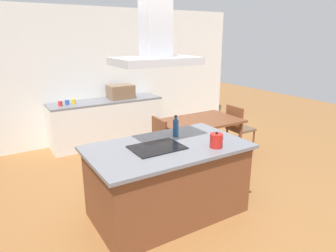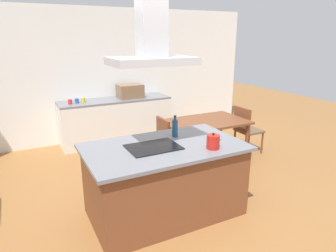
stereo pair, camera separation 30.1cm
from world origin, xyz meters
name	(u,v)px [view 1 (the left image)]	position (x,y,z in m)	size (l,w,h in m)	color
ground	(121,169)	(0.00, 1.50, 0.00)	(16.00, 16.00, 0.00)	#936033
wall_back	(84,77)	(0.00, 3.25, 1.35)	(7.20, 0.10, 2.70)	white
kitchen_island	(168,180)	(0.00, 0.00, 0.45)	(1.89, 1.11, 0.90)	brown
cooktop	(157,147)	(-0.15, 0.00, 0.91)	(0.60, 0.44, 0.01)	black
tea_kettle	(216,140)	(0.45, -0.34, 0.98)	(0.20, 0.15, 0.19)	#B21E19
olive_oil_bottle	(176,128)	(0.27, 0.24, 1.02)	(0.07, 0.07, 0.28)	navy
back_counter	(107,122)	(0.31, 2.88, 0.45)	(2.26, 0.62, 0.90)	silver
countertop_microwave	(121,92)	(0.63, 2.88, 1.04)	(0.50, 0.38, 0.28)	brown
coffee_mug_red	(60,104)	(-0.59, 2.83, 0.95)	(0.08, 0.08, 0.09)	red
coffee_mug_blue	(67,102)	(-0.46, 2.86, 0.95)	(0.08, 0.08, 0.09)	#2D56B2
coffee_mug_yellow	(74,101)	(-0.33, 2.89, 0.95)	(0.08, 0.08, 0.09)	gold
dining_table	(200,125)	(1.34, 1.12, 0.67)	(1.40, 0.90, 0.75)	brown
chair_at_left_end	(154,143)	(0.43, 1.12, 0.51)	(0.42, 0.42, 0.89)	brown
chair_at_right_end	(238,126)	(2.26, 1.12, 0.51)	(0.42, 0.42, 0.89)	brown
range_hood	(156,40)	(-0.15, 0.00, 2.10)	(0.90, 0.55, 0.78)	#ADADB2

